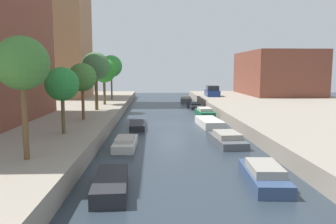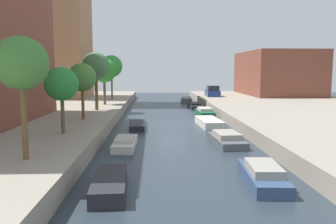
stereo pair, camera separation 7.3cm
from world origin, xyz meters
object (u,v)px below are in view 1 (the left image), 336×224
object	(u,v)px
street_tree_4	(104,71)
moored_boat_left_2	(137,125)
parked_car	(212,92)
moored_boat_right_2	(209,123)
street_tree_1	(62,84)
moored_boat_right_3	(205,113)
moored_boat_right_1	(227,139)
apartment_tower_far	(49,3)
low_block_right	(276,73)
moored_boat_right_0	(264,175)
moored_boat_right_5	(186,100)
street_tree_0	(22,64)
moored_boat_left_0	(111,184)
moored_boat_left_1	(125,143)
moored_boat_right_4	(195,106)
street_tree_2	(82,78)
street_tree_5	(111,66)
street_tree_3	(96,67)

from	to	relation	value
street_tree_4	moored_boat_left_2	bearing A→B (deg)	-67.68
parked_car	moored_boat_right_2	xyz separation A→B (m)	(-3.93, -21.01, -1.34)
moored_boat_right_2	street_tree_1	bearing A→B (deg)	-142.16
moored_boat_right_2	moored_boat_right_3	xyz separation A→B (m)	(0.52, 6.03, 0.08)
moored_boat_left_2	moored_boat_right_1	size ratio (longest dim) A/B	0.89
apartment_tower_far	parked_car	xyz separation A→B (m)	(23.14, 1.19, -12.40)
street_tree_4	low_block_right	bearing A→B (deg)	30.88
apartment_tower_far	moored_boat_right_0	size ratio (longest dim) A/B	6.26
moored_boat_right_1	moored_boat_right_5	size ratio (longest dim) A/B	1.37
moored_boat_right_0	low_block_right	bearing A→B (deg)	69.22
street_tree_0	moored_boat_left_2	xyz separation A→B (m)	(4.11, 13.45, -4.89)
moored_boat_left_0	moored_boat_left_1	distance (m)	7.77
moored_boat_right_2	moored_boat_left_2	bearing A→B (deg)	-173.93
moored_boat_right_2	moored_boat_right_4	bearing A→B (deg)	88.18
moored_boat_right_2	street_tree_2	bearing A→B (deg)	-167.89
street_tree_4	moored_boat_right_1	distance (m)	19.98
moored_boat_right_2	moored_boat_right_3	distance (m)	6.05
moored_boat_left_0	apartment_tower_far	bearing A→B (deg)	109.64
moored_boat_left_2	moored_boat_right_2	distance (m)	6.32
street_tree_5	moored_boat_left_2	bearing A→B (deg)	-76.13
moored_boat_right_0	moored_boat_right_5	xyz separation A→B (m)	(0.15, 36.31, 0.05)
moored_boat_left_0	moored_boat_right_5	world-z (taller)	moored_boat_right_5
moored_boat_right_4	street_tree_4	bearing A→B (deg)	-158.41
apartment_tower_far	street_tree_2	world-z (taller)	apartment_tower_far
moored_boat_right_1	street_tree_1	bearing A→B (deg)	-174.80
street_tree_1	parked_car	distance (m)	32.51
street_tree_4	moored_boat_right_5	bearing A→B (deg)	49.27
moored_boat_left_1	moored_boat_right_3	world-z (taller)	moored_boat_right_3
street_tree_3	moored_boat_right_2	xyz separation A→B (m)	(10.39, -4.01, -4.86)
moored_boat_left_2	moored_boat_right_2	bearing A→B (deg)	6.07
parked_car	moored_boat_right_3	xyz separation A→B (m)	(-3.41, -14.98, -1.26)
moored_boat_right_2	moored_boat_right_3	size ratio (longest dim) A/B	1.12
moored_boat_right_1	street_tree_4	bearing A→B (deg)	122.20
street_tree_1	moored_boat_right_5	world-z (taller)	street_tree_1
street_tree_2	moored_boat_right_5	bearing A→B (deg)	66.24
street_tree_3	moored_boat_left_1	size ratio (longest dim) A/B	1.42
parked_car	moored_boat_right_4	xyz separation A→B (m)	(-3.50, -7.38, -1.36)
parked_car	moored_boat_right_2	world-z (taller)	parked_car
street_tree_0	street_tree_2	bearing A→B (deg)	90.00
moored_boat_left_2	moored_boat_right_0	xyz separation A→B (m)	(6.17, -14.17, 0.14)
street_tree_0	street_tree_2	distance (m)	11.92
street_tree_5	moored_boat_right_1	xyz separation A→B (m)	(10.38, -23.12, -5.03)
street_tree_2	moored_boat_right_5	distance (m)	26.18
street_tree_5	moored_boat_right_2	size ratio (longest dim) A/B	1.25
street_tree_4	moored_boat_right_0	world-z (taller)	street_tree_4
apartment_tower_far	moored_boat_left_1	distance (m)	33.33
parked_car	moored_boat_right_3	bearing A→B (deg)	-102.82
street_tree_5	moored_boat_left_1	world-z (taller)	street_tree_5
moored_boat_left_1	street_tree_0	bearing A→B (deg)	-120.71
street_tree_4	street_tree_5	bearing A→B (deg)	90.00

